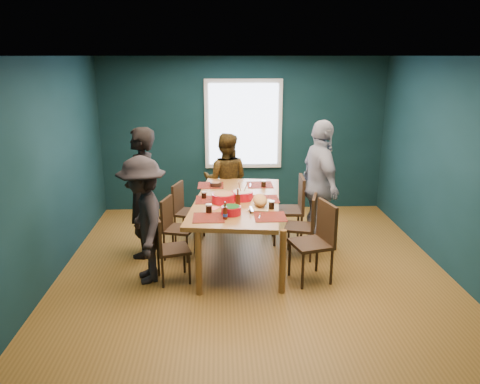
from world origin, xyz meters
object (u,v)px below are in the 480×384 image
object	(u,v)px
chair_left_mid	(173,223)
chair_right_near	(318,236)
person_near_left	(144,220)
bowl_salad	(223,198)
chair_right_far	(294,204)
person_back	(226,180)
bowl_herbs	(231,210)
dining_table	(237,205)
person_far_left	(142,193)
cutting_board	(260,201)
chair_right_mid	(306,222)
chair_left_far	(184,207)
person_right	(320,185)
bowl_dumpling	(242,195)
chair_left_near	(166,244)

from	to	relation	value
chair_left_mid	chair_right_near	xyz separation A→B (m)	(1.84, -0.77, 0.09)
person_near_left	bowl_salad	bearing A→B (deg)	100.48
chair_right_far	chair_right_near	distance (m)	1.26
person_back	bowl_herbs	distance (m)	1.92
dining_table	person_far_left	bearing A→B (deg)	179.33
chair_left_mid	person_back	world-z (taller)	person_back
cutting_board	chair_right_mid	bearing A→B (deg)	33.99
person_far_left	bowl_salad	world-z (taller)	person_far_left
chair_left_far	chair_right_near	distance (m)	2.26
person_far_left	bowl_herbs	xyz separation A→B (m)	(1.20, -0.78, -0.00)
chair_right_far	cutting_board	xyz separation A→B (m)	(-0.58, -0.86, 0.32)
chair_left_mid	person_right	xyz separation A→B (m)	(2.07, 0.27, 0.44)
person_near_left	bowl_dumpling	bearing A→B (deg)	100.33
chair_left_near	bowl_dumpling	size ratio (longest dim) A/B	2.97
person_right	bowl_herbs	size ratio (longest dim) A/B	7.66
dining_table	chair_left_far	distance (m)	1.10
person_far_left	chair_right_mid	bearing A→B (deg)	94.69
chair_right_near	person_far_left	bearing A→B (deg)	143.54
chair_right_near	bowl_herbs	world-z (taller)	chair_right_near
chair_left_near	chair_right_far	xyz separation A→B (m)	(1.76, 1.23, 0.09)
dining_table	chair_left_mid	distance (m)	0.92
chair_left_mid	cutting_board	xyz separation A→B (m)	(1.15, -0.37, 0.42)
cutting_board	chair_left_mid	bearing A→B (deg)	173.27
person_back	bowl_dumpling	bearing A→B (deg)	108.37
chair_left_far	chair_right_far	distance (m)	1.65
chair_left_mid	bowl_salad	distance (m)	0.83
chair_right_near	person_back	bearing A→B (deg)	103.33
person_right	chair_right_far	bearing A→B (deg)	47.45
chair_left_far	chair_left_mid	size ratio (longest dim) A/B	1.03
chair_right_near	person_far_left	world-z (taller)	person_far_left
chair_right_mid	bowl_herbs	bearing A→B (deg)	-134.62
chair_left_far	bowl_salad	distance (m)	1.12
chair_left_far	person_back	distance (m)	0.89
chair_right_near	bowl_salad	distance (m)	1.33
person_right	bowl_salad	distance (m)	1.46
person_near_left	bowl_dumpling	world-z (taller)	person_near_left
person_near_left	dining_table	bearing A→B (deg)	101.79
chair_left_near	chair_right_mid	distance (m)	1.95
chair_right_far	person_right	distance (m)	0.52
person_back	person_near_left	world-z (taller)	person_near_left
bowl_herbs	cutting_board	world-z (taller)	cutting_board
person_right	bowl_dumpling	world-z (taller)	person_right
chair_right_near	person_near_left	size ratio (longest dim) A/B	0.63
bowl_salad	chair_right_far	bearing A→B (deg)	33.35
person_right	person_near_left	world-z (taller)	person_right
cutting_board	person_near_left	bearing A→B (deg)	-156.54
cutting_board	chair_left_far	bearing A→B (deg)	146.74
chair_right_far	chair_right_mid	bearing A→B (deg)	-79.13
dining_table	chair_right_far	distance (m)	1.05
chair_left_far	chair_right_near	world-z (taller)	chair_right_near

